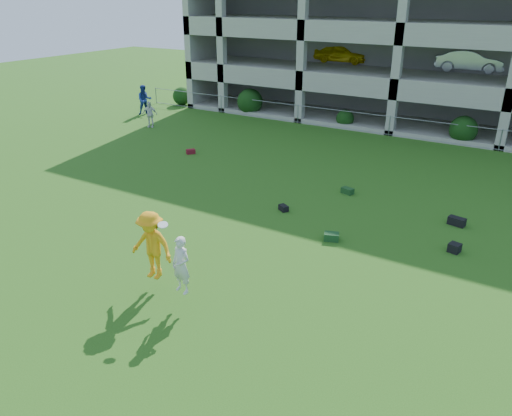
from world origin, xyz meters
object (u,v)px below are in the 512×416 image
Objects in this scene: bystander_b at (150,114)px; parking_garage at (437,21)px; frisbee_contest at (156,248)px; bystander_a at (145,100)px; crate_d at (455,248)px.

parking_garage reaches higher than bystander_b.
bystander_a is at bearing 133.45° from frisbee_contest.
frisbee_contest is 0.08× the size of parking_garage.
bystander_b reaches higher than crate_d.
bystander_a is at bearing -143.74° from parking_garage.
parking_garage is (16.19, 11.88, 5.01)m from bystander_a.
crate_d is 23.32m from parking_garage.
bystander_b is 4.61× the size of crate_d.
crate_d is 0.15× the size of frisbee_contest.
parking_garage reaches higher than bystander_a.
frisbee_contest reaches higher than bystander_b.
crate_d is at bearing -45.42° from bystander_b.
bystander_b is at bearing -133.15° from parking_garage.
crate_d is 9.62m from frisbee_contest.
bystander_a is 5.73× the size of crate_d.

